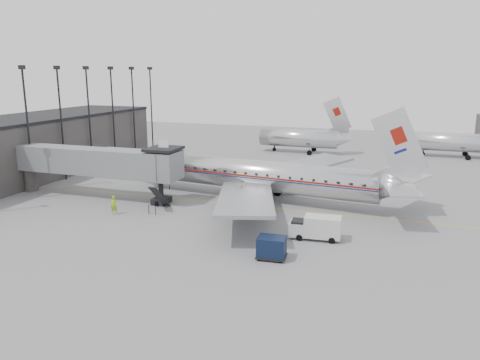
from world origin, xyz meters
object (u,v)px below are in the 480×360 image
Objects in this scene: service_van at (316,227)px; ramp_worker at (114,205)px; baggage_cart_navy at (272,247)px; airliner at (260,176)px.

service_van is 2.34× the size of ramp_worker.
ramp_worker is (-18.62, 6.04, 0.03)m from baggage_cart_navy.
airliner is at bearing 105.41° from baggage_cart_navy.
airliner reaches higher than ramp_worker.
airliner reaches higher than baggage_cart_navy.
airliner reaches higher than service_van.
airliner is 13.90m from service_van.
ramp_worker is (-12.71, -10.50, -1.85)m from airliner.
baggage_cart_navy is at bearing -63.71° from airliner.
service_van is at bearing 61.60° from baggage_cart_navy.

